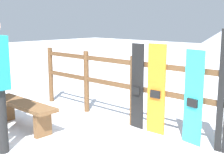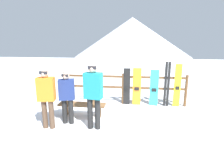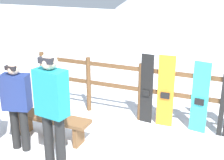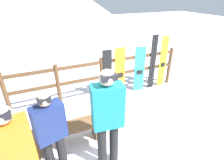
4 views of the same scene
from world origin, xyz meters
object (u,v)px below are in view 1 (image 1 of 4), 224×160
bench (23,108)px  snowboard_cyan (193,98)px  snowboard_black_stripe (137,87)px  snowboard_orange (156,90)px

bench → snowboard_cyan: snowboard_cyan is taller
snowboard_black_stripe → snowboard_orange: snowboard_orange is taller
snowboard_black_stripe → snowboard_orange: size_ratio=0.99×
snowboard_cyan → snowboard_orange: bearing=180.0°
bench → snowboard_cyan: (2.38, 1.31, 0.34)m
snowboard_orange → snowboard_cyan: snowboard_orange is taller
snowboard_black_stripe → snowboard_orange: bearing=0.0°
bench → snowboard_black_stripe: (1.37, 1.31, 0.36)m
snowboard_black_stripe → bench: bearing=-136.1°
bench → snowboard_orange: 2.21m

